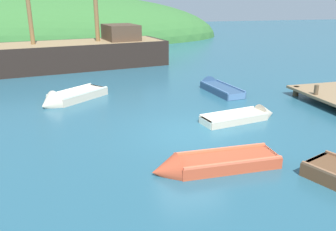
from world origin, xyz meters
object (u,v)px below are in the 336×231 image
at_px(rowboat_near_dock, 245,118).
at_px(rowboat_outer_left, 216,88).
at_px(sailing_ship, 73,58).
at_px(rowboat_center, 69,99).
at_px(rowboat_far, 208,166).

xyz_separation_m(rowboat_near_dock, rowboat_outer_left, (0.76, 4.65, 0.02)).
relative_size(sailing_ship, rowboat_near_dock, 4.68).
relative_size(rowboat_near_dock, rowboat_outer_left, 0.94).
height_order(rowboat_near_dock, rowboat_outer_left, rowboat_outer_left).
xyz_separation_m(rowboat_outer_left, rowboat_center, (-7.57, -0.04, 0.02)).
distance_m(sailing_ship, rowboat_near_dock, 14.89).
distance_m(sailing_ship, rowboat_outer_left, 11.34).
bearing_deg(rowboat_center, rowboat_far, 74.79).
height_order(rowboat_outer_left, rowboat_center, rowboat_center).
bearing_deg(rowboat_center, rowboat_outer_left, 140.48).
height_order(sailing_ship, rowboat_outer_left, sailing_ship).
height_order(rowboat_outer_left, rowboat_far, rowboat_outer_left).
relative_size(rowboat_outer_left, rowboat_far, 0.98).
bearing_deg(rowboat_far, sailing_ship, -77.86).
bearing_deg(sailing_ship, rowboat_outer_left, 119.73).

